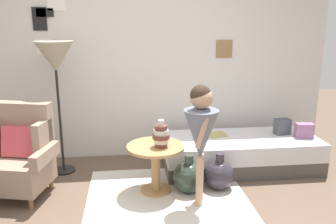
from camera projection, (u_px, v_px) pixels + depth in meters
gallery_wall at (148, 60)px, 4.66m from camera, size 4.80×0.12×2.60m
rug at (167, 197)px, 3.75m from camera, size 1.67×1.44×0.01m
armchair at (20, 155)px, 3.73m from camera, size 0.85×0.72×0.97m
daybed at (240, 153)px, 4.44m from camera, size 1.90×0.81×0.40m
pillow_head at (304, 131)px, 4.37m from camera, size 0.22×0.15×0.18m
pillow_mid at (282, 127)px, 4.50m from camera, size 0.20×0.15×0.20m
side_table at (156, 158)px, 3.79m from camera, size 0.62×0.62×0.53m
vase_striped at (161, 136)px, 3.68m from camera, size 0.18×0.18×0.29m
floor_lamp at (55, 61)px, 4.04m from camera, size 0.44×0.44×1.58m
person_child at (201, 129)px, 3.41m from camera, size 0.34×0.34×1.23m
book_on_daybed at (217, 134)px, 4.46m from camera, size 0.24×0.19×0.03m
demijohn_near at (189, 177)px, 3.83m from camera, size 0.34×0.34×0.42m
demijohn_far at (219, 174)px, 3.90m from camera, size 0.33×0.33×0.41m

